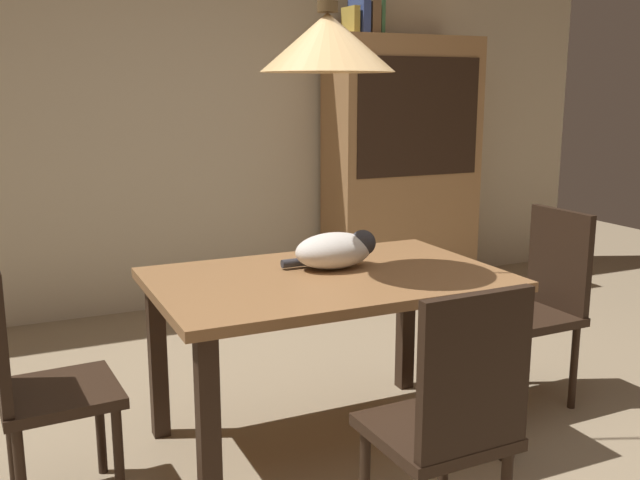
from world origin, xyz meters
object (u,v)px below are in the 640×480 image
(book_blue_wide, at_px, (359,16))
(book_brown_thick, at_px, (369,18))
(dining_table, at_px, (327,299))
(chair_left_side, at_px, (34,376))
(pendant_lamp, at_px, (328,42))
(book_yellow_short, at_px, (350,20))
(book_green_slim, at_px, (377,16))
(chair_right_side, at_px, (541,298))
(hutch_bookcase, at_px, (401,172))
(cat_sleeping, at_px, (336,250))
(chair_near_front, at_px, (451,417))

(book_blue_wide, height_order, book_brown_thick, book_blue_wide)
(dining_table, height_order, chair_left_side, chair_left_side)
(book_brown_thick, bearing_deg, pendant_lamp, -122.28)
(book_yellow_short, relative_size, book_green_slim, 0.77)
(chair_right_side, xyz_separation_m, hutch_bookcase, (0.40, 1.96, 0.38))
(dining_table, distance_m, book_brown_thick, 2.67)
(dining_table, relative_size, book_yellow_short, 7.00)
(chair_left_side, distance_m, book_yellow_short, 3.30)
(cat_sleeping, xyz_separation_m, book_blue_wide, (1.08, 1.88, 1.14))
(book_blue_wide, bearing_deg, chair_left_side, -139.36)
(hutch_bookcase, bearing_deg, book_blue_wide, 179.76)
(book_brown_thick, bearing_deg, cat_sleeping, -121.68)
(dining_table, xyz_separation_m, hutch_bookcase, (1.53, 1.96, 0.24))
(book_blue_wide, bearing_deg, book_green_slim, 0.00)
(chair_near_front, height_order, book_blue_wide, book_blue_wide)
(chair_left_side, relative_size, cat_sleeping, 2.38)
(chair_right_side, xyz_separation_m, book_brown_thick, (0.11, 1.96, 1.45))
(book_brown_thick, bearing_deg, chair_right_side, -93.29)
(book_yellow_short, bearing_deg, book_green_slim, 0.00)
(chair_left_side, height_order, hutch_bookcase, hutch_bookcase)
(hutch_bookcase, bearing_deg, book_yellow_short, 179.80)
(dining_table, height_order, book_yellow_short, book_yellow_short)
(chair_right_side, xyz_separation_m, book_yellow_short, (-0.03, 1.96, 1.43))
(book_blue_wide, xyz_separation_m, book_brown_thick, (0.07, 0.00, -0.01))
(chair_left_side, distance_m, book_green_slim, 3.46)
(cat_sleeping, bearing_deg, book_yellow_short, 61.52)
(chair_right_side, bearing_deg, pendant_lamp, -179.91)
(chair_left_side, bearing_deg, chair_right_side, 0.16)
(pendant_lamp, relative_size, book_green_slim, 5.00)
(chair_left_side, xyz_separation_m, cat_sleeping, (1.21, 0.09, 0.32))
(chair_right_side, relative_size, book_green_slim, 3.58)
(dining_table, relative_size, pendant_lamp, 1.08)
(dining_table, xyz_separation_m, chair_near_front, (0.00, -0.88, -0.14))
(pendant_lamp, xyz_separation_m, hutch_bookcase, (1.53, 1.96, -0.77))
(chair_left_side, xyz_separation_m, chair_right_side, (2.26, 0.01, 0.00))
(chair_left_side, distance_m, chair_near_front, 1.43)
(chair_right_side, xyz_separation_m, chair_near_front, (-1.13, -0.88, 0.00))
(chair_near_front, distance_m, pendant_lamp, 1.45)
(chair_left_side, bearing_deg, chair_near_front, -37.69)
(pendant_lamp, xyz_separation_m, book_green_slim, (1.30, 1.96, 0.32))
(book_brown_thick, height_order, book_green_slim, book_green_slim)
(hutch_bookcase, distance_m, book_green_slim, 1.11)
(chair_left_side, distance_m, pendant_lamp, 1.61)
(chair_near_front, bearing_deg, book_blue_wide, 67.74)
(dining_table, distance_m, hutch_bookcase, 2.50)
(chair_near_front, height_order, cat_sleeping, chair_near_front)
(chair_left_side, xyz_separation_m, book_blue_wide, (2.29, 1.97, 1.46))
(dining_table, height_order, pendant_lamp, pendant_lamp)
(hutch_bookcase, distance_m, book_blue_wide, 1.14)
(chair_right_side, relative_size, cat_sleeping, 2.38)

